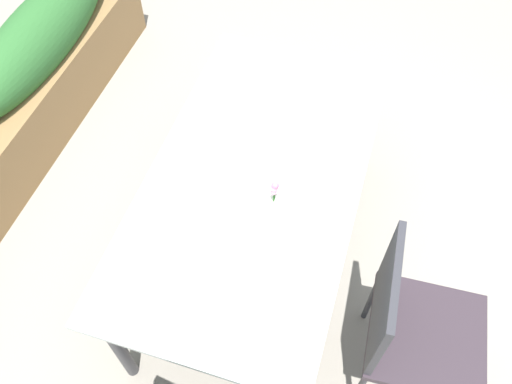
% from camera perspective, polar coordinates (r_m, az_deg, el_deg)
% --- Properties ---
extents(ground_plane, '(12.00, 12.00, 0.00)m').
position_cam_1_polar(ground_plane, '(3.05, 1.28, -6.37)').
color(ground_plane, gray).
extents(dining_table, '(1.81, 0.96, 0.75)m').
position_cam_1_polar(dining_table, '(2.46, -0.00, 1.01)').
color(dining_table, silver).
rests_on(dining_table, ground).
extents(chair_near_left, '(0.52, 0.52, 0.94)m').
position_cam_1_polar(chair_near_left, '(2.38, 16.37, -13.65)').
color(chair_near_left, '#332830').
rests_on(chair_near_left, ground).
extents(flower_vase, '(0.07, 0.07, 0.26)m').
position_cam_1_polar(flower_vase, '(2.21, 2.19, -1.65)').
color(flower_vase, silver).
rests_on(flower_vase, dining_table).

